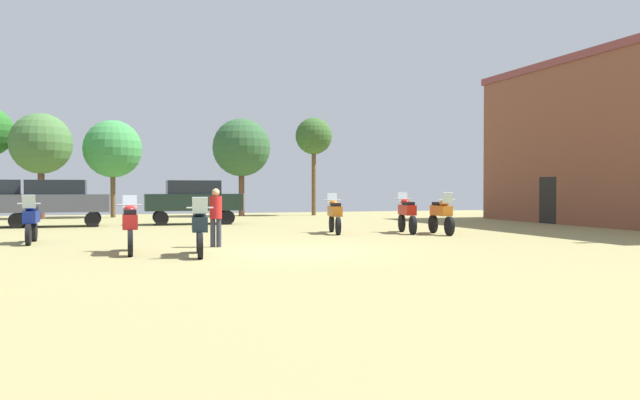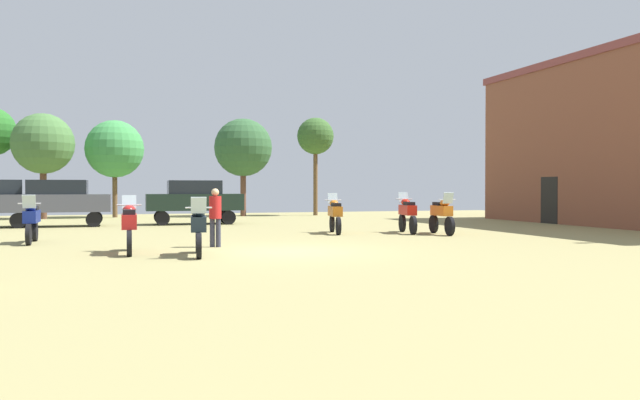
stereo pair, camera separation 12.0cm
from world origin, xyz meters
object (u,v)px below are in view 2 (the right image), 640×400
object	(u,v)px
car_2	(194,199)
person_1	(215,213)
motorcycle_8	(129,225)
car_4	(58,199)
motorcycle_4	(198,227)
motorcycle_7	(442,214)
tree_5	(43,144)
motorcycle_5	(32,219)
motorcycle_9	(335,214)
tree_6	(243,148)
tree_1	(315,137)
tree_2	(115,149)
motorcycle_6	(407,213)

from	to	relation	value
car_2	person_1	world-z (taller)	car_2
motorcycle_8	car_4	world-z (taller)	car_4
motorcycle_4	motorcycle_7	xyz separation A→B (m)	(9.17, 4.62, 0.03)
car_4	tree_5	distance (m)	8.25
motorcycle_5	motorcycle_8	world-z (taller)	motorcycle_8
car_2	tree_5	distance (m)	10.73
motorcycle_4	tree_5	bearing A→B (deg)	-69.10
motorcycle_9	tree_6	world-z (taller)	tree_6
person_1	motorcycle_5	bearing A→B (deg)	-6.33
motorcycle_8	tree_5	distance (m)	20.84
car_2	car_4	distance (m)	5.78
motorcycle_8	tree_1	bearing A→B (deg)	61.96
motorcycle_4	tree_1	size ratio (longest dim) A/B	0.35
motorcycle_5	person_1	distance (m)	5.80
person_1	motorcycle_9	bearing A→B (deg)	-117.30
car_2	person_1	size ratio (longest dim) A/B	2.65
motorcycle_8	car_2	xyz separation A→B (m)	(3.12, 12.67, 0.45)
motorcycle_8	motorcycle_4	bearing A→B (deg)	-35.29
motorcycle_4	tree_2	distance (m)	22.49
motorcycle_8	tree_1	size ratio (longest dim) A/B	0.37
tree_1	person_1	bearing A→B (deg)	-115.14
tree_2	motorcycle_7	bearing A→B (deg)	-57.71
motorcycle_6	tree_1	bearing A→B (deg)	95.19
motorcycle_7	tree_6	distance (m)	17.69
tree_2	tree_6	bearing A→B (deg)	-4.89
motorcycle_5	tree_6	size ratio (longest dim) A/B	0.37
motorcycle_9	car_4	bearing A→B (deg)	153.62
motorcycle_4	tree_2	bearing A→B (deg)	-78.77
motorcycle_4	tree_5	xyz separation A→B (m)	(-5.58, 21.37, 3.31)
motorcycle_4	car_2	world-z (taller)	car_2
motorcycle_5	motorcycle_6	bearing A→B (deg)	-177.55
motorcycle_4	motorcycle_9	size ratio (longest dim) A/B	0.97
motorcycle_9	tree_6	bearing A→B (deg)	102.09
motorcycle_5	tree_5	size ratio (longest dim) A/B	0.38
tree_5	motorcycle_9	bearing A→B (deg)	-53.25
motorcycle_9	tree_5	world-z (taller)	tree_5
person_1	tree_6	distance (m)	20.14
person_1	car_2	bearing A→B (deg)	-70.50
motorcycle_4	car_4	bearing A→B (deg)	-66.57
motorcycle_4	person_1	xyz separation A→B (m)	(0.74, 2.19, 0.25)
motorcycle_9	person_1	xyz separation A→B (m)	(-4.97, -4.06, 0.23)
motorcycle_6	tree_1	distance (m)	16.29
car_2	tree_5	bearing A→B (deg)	44.81
motorcycle_4	motorcycle_5	size ratio (longest dim) A/B	0.98
motorcycle_4	tree_1	world-z (taller)	tree_1
motorcycle_4	motorcycle_9	world-z (taller)	motorcycle_9
motorcycle_7	motorcycle_9	bearing A→B (deg)	-19.36
motorcycle_7	tree_1	distance (m)	17.16
motorcycle_9	person_1	distance (m)	6.42
tree_6	car_4	bearing A→B (deg)	-140.67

